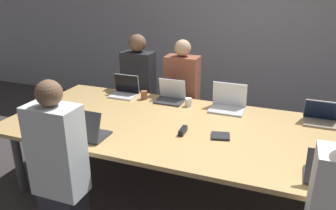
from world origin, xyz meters
TOP-DOWN VIEW (x-y plane):
  - ground_plane at (0.00, 0.00)m, footprint 24.00×24.00m
  - curtain_wall at (0.00, 2.36)m, footprint 12.00×0.06m
  - conference_table at (0.00, 0.00)m, footprint 3.76×1.51m
  - laptop_far_right at (1.05, 0.54)m, footprint 0.32×0.23m
  - laptop_far_center at (0.14, 0.58)m, footprint 0.37×0.27m
  - laptop_near_left at (-0.88, -0.55)m, footprint 0.33×0.27m
  - person_near_left at (-0.86, -0.95)m, footprint 0.40×0.24m
  - cup_near_left at (-1.12, -0.49)m, footprint 0.08×0.08m
  - laptop_near_right at (1.07, -0.54)m, footprint 0.36×0.25m
  - laptop_far_midleft at (-0.52, 0.61)m, footprint 0.32×0.25m
  - person_far_midleft at (-0.50, 0.95)m, footprint 0.40×0.24m
  - cup_far_midleft at (-0.28, 0.52)m, footprint 0.07×0.07m
  - laptop_far_left at (-1.10, 0.59)m, footprint 0.31×0.24m
  - person_far_left at (-1.11, 0.98)m, footprint 0.40×0.24m
  - cup_far_left at (-0.83, 0.55)m, footprint 0.08×0.08m
  - stapler at (-0.12, -0.15)m, footprint 0.05×0.15m
  - notebook at (0.22, -0.11)m, footprint 0.19×0.18m

SIDE VIEW (x-z plane):
  - ground_plane at x=0.00m, z-range 0.00..0.00m
  - person_near_left at x=-0.86m, z-range -0.02..1.35m
  - person_far_midleft at x=-0.50m, z-range -0.02..1.36m
  - conference_table at x=0.00m, z-range 0.32..1.05m
  - person_far_left at x=-1.11m, z-range -0.02..1.39m
  - notebook at x=0.22m, z-range 0.73..0.75m
  - stapler at x=-0.12m, z-range 0.73..0.78m
  - cup_near_left at x=-1.12m, z-range 0.73..0.81m
  - cup_far_midleft at x=-0.28m, z-range 0.73..0.82m
  - cup_far_left at x=-0.83m, z-range 0.73..0.83m
  - laptop_far_right at x=1.05m, z-range 0.68..0.91m
  - laptop_far_left at x=-1.10m, z-range 0.68..0.92m
  - laptop_near_right at x=1.07m, z-range 0.68..0.93m
  - laptop_far_midleft at x=-0.52m, z-range 0.68..0.93m
  - laptop_near_left at x=-0.88m, z-range 0.67..0.94m
  - laptop_far_center at x=0.14m, z-range 0.67..0.95m
  - curtain_wall at x=0.00m, z-range 0.00..2.80m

